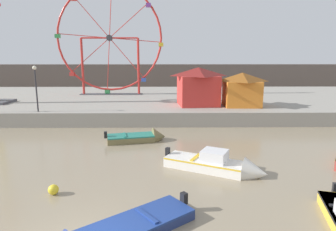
# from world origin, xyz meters

# --- Properties ---
(quay_promenade) EXTENTS (110.00, 21.76, 1.22)m
(quay_promenade) POSITION_xyz_m (0.00, 26.63, 0.61)
(quay_promenade) COLOR gray
(quay_promenade) RESTS_ON ground_plane
(distant_town_skyline) EXTENTS (140.00, 3.00, 4.40)m
(distant_town_skyline) POSITION_xyz_m (0.00, 47.59, 2.20)
(distant_town_skyline) COLOR #564C47
(distant_town_skyline) RESTS_ON ground_plane
(motorboat_white_red_stripe) EXTENTS (5.24, 3.59, 1.48)m
(motorboat_white_red_stripe) POSITION_xyz_m (5.17, 6.20, 0.34)
(motorboat_white_red_stripe) COLOR silver
(motorboat_white_red_stripe) RESTS_ON ground_plane
(motorboat_olive_wood) EXTENTS (4.27, 2.14, 1.30)m
(motorboat_olive_wood) POSITION_xyz_m (0.70, 11.83, 0.26)
(motorboat_olive_wood) COLOR olive
(motorboat_olive_wood) RESTS_ON ground_plane
(ferris_wheel_red_frame) EXTENTS (12.78, 1.20, 12.98)m
(ferris_wheel_red_frame) POSITION_xyz_m (-4.19, 28.15, 7.74)
(ferris_wheel_red_frame) COLOR red
(ferris_wheel_red_frame) RESTS_ON quay_promenade
(carnival_booth_red_striped) EXTENTS (4.26, 4.05, 3.57)m
(carnival_booth_red_striped) POSITION_xyz_m (5.50, 19.85, 3.07)
(carnival_booth_red_striped) COLOR red
(carnival_booth_red_striped) RESTS_ON quay_promenade
(carnival_booth_orange_canopy) EXTENTS (3.57, 3.27, 3.11)m
(carnival_booth_orange_canopy) POSITION_xyz_m (9.49, 19.20, 2.83)
(carnival_booth_orange_canopy) COLOR orange
(carnival_booth_orange_canopy) RESTS_ON quay_promenade
(promenade_lamp_far) EXTENTS (0.32, 0.32, 3.81)m
(promenade_lamp_far) POSITION_xyz_m (-8.30, 16.53, 3.71)
(promenade_lamp_far) COLOR #2D2D33
(promenade_lamp_far) RESTS_ON quay_promenade
(mooring_buoy_orange) EXTENTS (0.44, 0.44, 0.44)m
(mooring_buoy_orange) POSITION_xyz_m (-2.41, 3.78, 0.22)
(mooring_buoy_orange) COLOR yellow
(mooring_buoy_orange) RESTS_ON ground_plane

